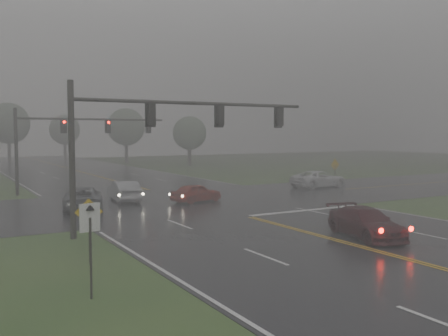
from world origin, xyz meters
TOP-DOWN VIEW (x-y plane):
  - main_road at (0.00, 20.00)m, footprint 18.00×160.00m
  - cross_street at (0.00, 22.00)m, footprint 120.00×14.00m
  - stop_bar at (4.50, 14.40)m, footprint 8.50×0.50m
  - sedan_maroon at (1.61, 6.65)m, footprint 2.90×5.02m
  - sedan_red at (0.18, 21.29)m, footprint 4.08×2.41m
  - sedan_silver at (-4.13, 24.09)m, footprint 2.01×4.61m
  - car_grey at (-7.53, 22.04)m, footprint 3.56×5.53m
  - pickup_white at (13.99, 24.37)m, footprint 5.43×2.71m
  - signal_gantry_near at (-6.18, 13.23)m, footprint 13.08×0.32m
  - signal_gantry_far at (-6.39, 31.73)m, footprint 12.32×0.35m
  - sign_diamond_west at (-10.71, 8.47)m, footprint 1.00×0.24m
  - sign_arrow_white at (-11.72, 4.50)m, footprint 0.62×0.14m
  - sign_diamond_east at (15.28, 23.72)m, footprint 1.07×0.13m
  - tree_ne_a at (11.08, 68.13)m, footprint 6.06×6.06m
  - tree_n_mid at (-5.51, 76.81)m, footprint 6.63×6.63m
  - tree_e_near at (17.26, 57.43)m, footprint 5.04×5.04m
  - tree_n_far at (5.44, 87.03)m, footprint 5.67×5.67m

SIDE VIEW (x-z plane):
  - main_road at x=0.00m, z-range -0.01..0.01m
  - cross_street at x=0.00m, z-range -0.01..0.01m
  - stop_bar at x=4.50m, z-range 0.00..0.00m
  - sedan_maroon at x=1.61m, z-range -0.68..0.68m
  - sedan_red at x=0.18m, z-range -0.65..0.65m
  - sedan_silver at x=-4.13m, z-range -0.74..0.74m
  - car_grey at x=-7.53m, z-range -0.71..0.71m
  - pickup_white at x=13.99m, z-range -0.74..0.74m
  - sign_diamond_west at x=-10.71m, z-range 0.43..2.87m
  - sign_diamond_east at x=15.28m, z-range 0.45..3.02m
  - sign_arrow_white at x=-11.72m, z-range 0.56..3.38m
  - signal_gantry_far at x=-6.39m, z-range 1.39..8.20m
  - tree_e_near at x=17.26m, z-range 1.16..8.56m
  - signal_gantry_near at x=-6.18m, z-range 1.47..8.71m
  - tree_n_far at x=5.44m, z-range 1.31..9.64m
  - tree_ne_a at x=11.08m, z-range 1.40..10.30m
  - tree_n_mid at x=-5.51m, z-range 1.54..11.28m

